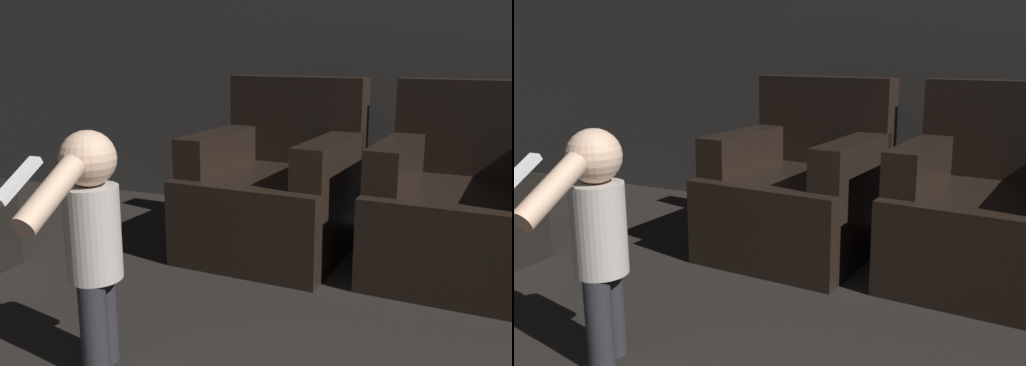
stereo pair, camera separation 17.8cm
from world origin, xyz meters
The scene contains 4 objects.
wall_back centered at (0.00, 4.50, 1.30)m, with size 8.40×0.05×2.60m.
armchair_left centered at (-0.32, 3.66, 0.32)m, with size 0.85×0.92×0.92m.
armchair_right centered at (0.62, 3.66, 0.32)m, with size 0.86×0.93×0.92m.
person_toddler centered at (-0.49, 2.29, 0.48)m, with size 0.18×0.56×0.82m.
Camera 2 is at (0.80, 0.90, 1.06)m, focal length 40.00 mm.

